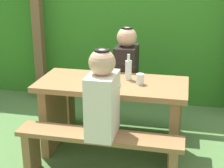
{
  "coord_description": "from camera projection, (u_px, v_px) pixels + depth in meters",
  "views": [
    {
      "loc": [
        0.65,
        -2.94,
        1.76
      ],
      "look_at": [
        0.0,
        0.0,
        0.72
      ],
      "focal_mm": 54.58,
      "sensor_mm": 36.0,
      "label": 1
    }
  ],
  "objects": [
    {
      "name": "ground_plane",
      "position": [
        112.0,
        151.0,
        3.42
      ],
      "size": [
        12.0,
        12.0,
        0.0
      ],
      "primitive_type": "plane",
      "color": "#50783F"
    },
    {
      "name": "hedge_backdrop",
      "position": [
        140.0,
        15.0,
        4.67
      ],
      "size": [
        6.4,
        0.75,
        2.24
      ],
      "primitive_type": "cube",
      "color": "#30761F",
      "rests_on": "ground_plane"
    },
    {
      "name": "pergola_post_left",
      "position": [
        38.0,
        28.0,
        4.46
      ],
      "size": [
        0.12,
        0.12,
        1.98
      ],
      "primitive_type": "cube",
      "color": "brown",
      "rests_on": "ground_plane"
    },
    {
      "name": "picnic_table",
      "position": [
        112.0,
        105.0,
        3.25
      ],
      "size": [
        1.4,
        0.64,
        0.74
      ],
      "color": "olive",
      "rests_on": "ground_plane"
    },
    {
      "name": "bench_near",
      "position": [
        99.0,
        148.0,
        2.85
      ],
      "size": [
        1.4,
        0.24,
        0.45
      ],
      "color": "olive",
      "rests_on": "ground_plane"
    },
    {
      "name": "bench_far",
      "position": [
        122.0,
        103.0,
        3.78
      ],
      "size": [
        1.4,
        0.24,
        0.45
      ],
      "color": "olive",
      "rests_on": "ground_plane"
    },
    {
      "name": "person_white_shirt",
      "position": [
        102.0,
        97.0,
        2.7
      ],
      "size": [
        0.25,
        0.35,
        0.72
      ],
      "color": "silver",
      "rests_on": "bench_near"
    },
    {
      "name": "person_black_coat",
      "position": [
        126.0,
        64.0,
        3.61
      ],
      "size": [
        0.25,
        0.35,
        0.72
      ],
      "color": "black",
      "rests_on": "bench_far"
    },
    {
      "name": "drinking_glass",
      "position": [
        140.0,
        79.0,
        3.1
      ],
      "size": [
        0.07,
        0.07,
        0.1
      ],
      "primitive_type": "cylinder",
      "color": "silver",
      "rests_on": "picnic_table"
    },
    {
      "name": "bottle_left",
      "position": [
        95.0,
        72.0,
        3.12
      ],
      "size": [
        0.06,
        0.06,
        0.24
      ],
      "color": "silver",
      "rests_on": "picnic_table"
    },
    {
      "name": "bottle_right",
      "position": [
        128.0,
        69.0,
        3.21
      ],
      "size": [
        0.06,
        0.06,
        0.25
      ],
      "color": "silver",
      "rests_on": "picnic_table"
    },
    {
      "name": "bottle_center",
      "position": [
        107.0,
        71.0,
        3.18
      ],
      "size": [
        0.06,
        0.06,
        0.23
      ],
      "color": "silver",
      "rests_on": "picnic_table"
    }
  ]
}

